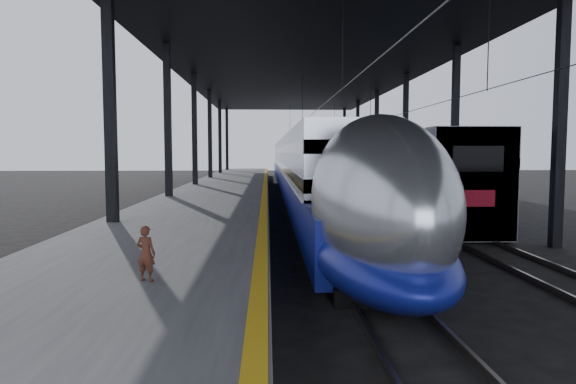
{
  "coord_description": "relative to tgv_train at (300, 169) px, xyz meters",
  "views": [
    {
      "loc": [
        -0.55,
        -12.52,
        3.37
      ],
      "look_at": [
        0.15,
        4.87,
        2.0
      ],
      "focal_mm": 32.0,
      "sensor_mm": 36.0,
      "label": 1
    }
  ],
  "objects": [
    {
      "name": "ground",
      "position": [
        -2.0,
        -26.97,
        -2.05
      ],
      "size": [
        160.0,
        160.0,
        0.0
      ],
      "primitive_type": "plane",
      "color": "black",
      "rests_on": "ground"
    },
    {
      "name": "platform",
      "position": [
        -5.5,
        -6.97,
        -1.55
      ],
      "size": [
        6.0,
        80.0,
        1.0
      ],
      "primitive_type": "cube",
      "color": "#4C4C4F",
      "rests_on": "ground"
    },
    {
      "name": "yellow_strip",
      "position": [
        -2.7,
        -6.97,
        -1.04
      ],
      "size": [
        0.3,
        80.0,
        0.01
      ],
      "primitive_type": "cube",
      "color": "gold",
      "rests_on": "platform"
    },
    {
      "name": "rails",
      "position": [
        2.5,
        -6.97,
        -1.97
      ],
      "size": [
        6.52,
        80.0,
        0.16
      ],
      "color": "slate",
      "rests_on": "ground"
    },
    {
      "name": "canopy",
      "position": [
        -0.1,
        -6.97,
        7.07
      ],
      "size": [
        18.0,
        75.0,
        9.47
      ],
      "color": "black",
      "rests_on": "ground"
    },
    {
      "name": "tgv_train",
      "position": [
        0.0,
        0.0,
        0.0
      ],
      "size": [
        3.06,
        65.2,
        4.38
      ],
      "color": "#AFB1B6",
      "rests_on": "ground"
    },
    {
      "name": "second_train",
      "position": [
        5.0,
        5.94,
        0.12
      ],
      "size": [
        3.11,
        56.05,
        4.29
      ],
      "color": "#164990",
      "rests_on": "ground"
    },
    {
      "name": "child",
      "position": [
        -4.78,
        -30.13,
        -0.54
      ],
      "size": [
        0.43,
        0.36,
        1.03
      ],
      "primitive_type": "imported",
      "rotation": [
        0.0,
        0.0,
        2.8
      ],
      "color": "#4C2519",
      "rests_on": "platform"
    }
  ]
}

